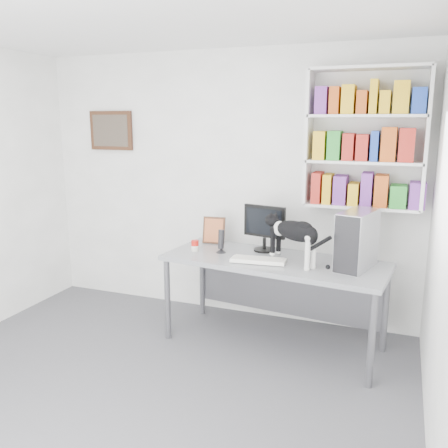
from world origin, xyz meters
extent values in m
cube|color=#505055|center=(0.00, 0.00, 0.01)|extent=(4.00, 4.00, 0.01)
cube|color=white|center=(0.00, 0.00, 2.70)|extent=(4.00, 4.00, 0.01)
cube|color=white|center=(0.00, 2.00, 1.35)|extent=(4.00, 0.01, 2.70)
cube|color=silver|center=(1.40, 1.85, 1.85)|extent=(1.03, 0.28, 1.24)
cube|color=#4E2E19|center=(-1.30, 1.97, 1.90)|extent=(0.52, 0.04, 0.42)
cube|color=gray|center=(0.73, 1.36, 0.41)|extent=(2.03, 0.98, 0.81)
cube|color=black|center=(0.57, 1.60, 1.03)|extent=(0.44, 0.27, 0.44)
cube|color=white|center=(0.62, 1.23, 0.83)|extent=(0.48, 0.23, 0.04)
cube|color=#B9B9BE|center=(1.42, 1.37, 1.05)|extent=(0.33, 0.52, 0.48)
cylinder|color=black|center=(0.21, 1.40, 0.93)|extent=(0.11, 0.11, 0.22)
cube|color=#4E2E19|center=(0.02, 1.69, 0.95)|extent=(0.23, 0.11, 0.27)
cylinder|color=red|center=(-0.03, 1.36, 0.87)|extent=(0.09, 0.09, 0.10)
camera|label=1|loc=(1.73, -2.55, 2.02)|focal=38.00mm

